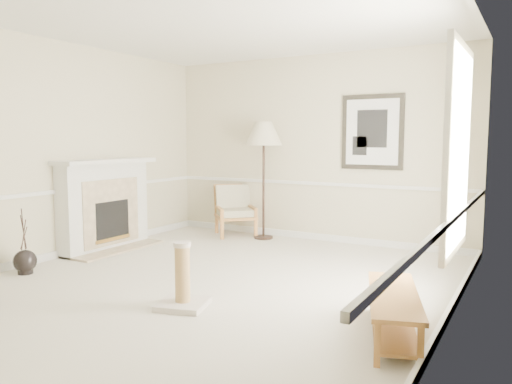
% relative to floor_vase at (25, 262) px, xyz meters
% --- Properties ---
extents(ground, '(5.50, 5.50, 0.00)m').
position_rel_floor_vase_xyz_m(ground, '(2.15, 0.87, -0.15)').
color(ground, silver).
rests_on(ground, ground).
extents(room, '(5.04, 5.54, 2.92)m').
position_rel_floor_vase_xyz_m(room, '(2.29, 0.94, 1.72)').
color(room, beige).
rests_on(room, ground).
extents(fireplace, '(0.64, 1.64, 1.31)m').
position_rel_floor_vase_xyz_m(fireplace, '(-0.19, 1.47, 0.50)').
color(fireplace, white).
rests_on(fireplace, ground).
extents(floor_vase, '(0.27, 0.27, 0.79)m').
position_rel_floor_vase_xyz_m(floor_vase, '(0.00, 0.00, 0.00)').
color(floor_vase, black).
rests_on(floor_vase, ground).
extents(armchair, '(0.91, 0.92, 0.83)m').
position_rel_floor_vase_xyz_m(armchair, '(0.85, 3.33, 0.30)').
color(armchair, '#996531').
rests_on(armchair, ground).
extents(floor_lamp, '(0.77, 0.77, 1.87)m').
position_rel_floor_vase_xyz_m(floor_lamp, '(1.45, 3.27, 1.49)').
color(floor_lamp, black).
rests_on(floor_lamp, ground).
extents(bench, '(0.75, 1.33, 0.36)m').
position_rel_floor_vase_xyz_m(bench, '(4.30, 0.27, 0.10)').
color(bench, '#996531').
rests_on(bench, ground).
extents(scratching_post, '(0.55, 0.55, 0.63)m').
position_rel_floor_vase_xyz_m(scratching_post, '(2.37, -0.01, 0.05)').
color(scratching_post, silver).
rests_on(scratching_post, ground).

